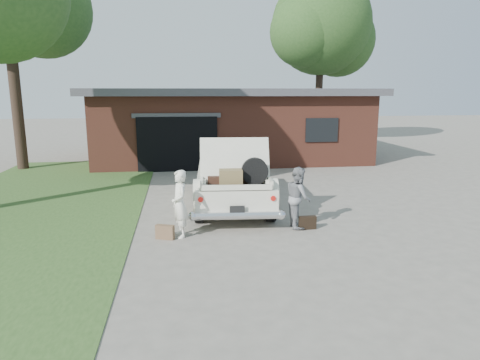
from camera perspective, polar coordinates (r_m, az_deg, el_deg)
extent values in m
plane|color=gray|center=(9.95, 0.48, -6.91)|extent=(90.00, 90.00, 0.00)
cube|color=#2D4C1E|center=(13.37, -25.66, -3.17)|extent=(6.00, 16.00, 0.02)
cube|color=brown|center=(21.03, -1.45, 7.13)|extent=(12.00, 7.00, 3.00)
cube|color=#4C4C51|center=(20.96, -1.48, 11.63)|extent=(12.80, 7.80, 0.30)
cube|color=black|center=(17.50, -8.32, 4.77)|extent=(3.20, 0.30, 2.20)
cube|color=#4C4C51|center=(17.33, -8.43, 8.52)|extent=(3.50, 0.12, 0.18)
cube|color=black|center=(18.35, 10.84, 6.57)|extent=(1.40, 0.08, 1.00)
cylinder|color=#38281E|center=(19.87, -27.69, 9.65)|extent=(0.44, 0.44, 5.84)
sphere|color=#395C26|center=(20.28, -24.86, 20.00)|extent=(3.92, 3.92, 3.92)
cylinder|color=#38281E|center=(27.45, 10.45, 10.83)|extent=(0.44, 0.44, 5.69)
sphere|color=#395C26|center=(27.73, 10.80, 19.68)|extent=(5.96, 5.96, 5.96)
sphere|color=#395C26|center=(28.63, 13.00, 17.69)|extent=(4.47, 4.47, 4.47)
sphere|color=#395C26|center=(26.61, 8.72, 18.99)|extent=(4.17, 4.17, 4.17)
cube|color=beige|center=(12.21, -1.09, -0.33)|extent=(2.28, 5.17, 0.66)
cube|color=beige|center=(12.41, -1.17, 2.58)|extent=(1.81, 2.14, 0.52)
cube|color=black|center=(13.35, -1.36, 3.15)|extent=(1.57, 0.20, 0.44)
cube|color=black|center=(11.46, -0.95, 1.73)|extent=(1.57, 0.20, 0.44)
cylinder|color=black|center=(10.61, -5.45, -3.89)|extent=(0.27, 0.68, 0.67)
cylinder|color=black|center=(10.70, 4.11, -3.73)|extent=(0.27, 0.68, 0.67)
cylinder|color=black|center=(13.95, -5.07, -0.11)|extent=(0.27, 0.68, 0.67)
cylinder|color=black|center=(14.02, 2.21, -0.01)|extent=(0.27, 0.68, 0.67)
cylinder|color=silver|center=(9.78, -0.37, -4.77)|extent=(2.08, 0.33, 0.18)
cylinder|color=#A5140F|center=(9.73, -5.27, -2.56)|extent=(0.13, 0.11, 0.12)
cylinder|color=#A5140F|center=(9.83, 4.42, -2.41)|extent=(0.13, 0.11, 0.12)
cube|color=black|center=(9.72, -0.37, -3.95)|extent=(0.34, 0.05, 0.17)
cube|color=black|center=(10.27, -0.60, -0.66)|extent=(1.64, 1.22, 0.04)
cube|color=beige|center=(10.24, -5.11, -0.16)|extent=(0.14, 1.11, 0.18)
cube|color=beige|center=(10.32, 3.88, -0.04)|extent=(0.14, 1.11, 0.18)
cube|color=beige|center=(9.72, -0.41, -1.01)|extent=(1.61, 0.18, 0.12)
cube|color=beige|center=(10.48, -0.70, 2.64)|extent=(1.73, 0.64, 1.07)
cube|color=#3C231A|center=(10.39, -2.77, 0.10)|extent=(0.59, 0.40, 0.18)
cube|color=olive|center=(10.09, -1.23, 0.33)|extent=(0.57, 0.40, 0.38)
cube|color=black|center=(10.39, -0.50, 0.08)|extent=(0.57, 0.40, 0.17)
cube|color=#A07551|center=(10.52, -0.42, 1.23)|extent=(0.50, 0.35, 0.17)
cylinder|color=black|center=(10.19, 1.99, 1.19)|extent=(0.65, 0.21, 0.64)
imported|color=white|center=(9.51, -8.04, -3.18)|extent=(0.49, 0.63, 1.51)
imported|color=gray|center=(10.22, 7.81, -2.29)|extent=(0.57, 0.72, 1.45)
cube|color=brown|center=(9.58, -9.97, -6.85)|extent=(0.43, 0.27, 0.32)
cube|color=black|center=(10.22, 8.99, -5.64)|extent=(0.41, 0.15, 0.31)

